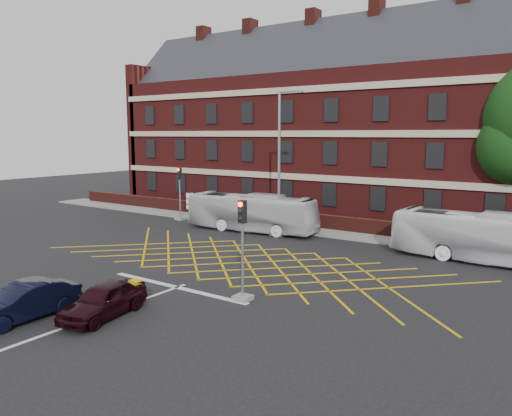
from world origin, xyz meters
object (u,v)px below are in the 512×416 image
Objects in this scene: car_maroon at (103,300)px; traffic_light_far at (180,198)px; traffic_light_near at (243,260)px; street_lamp at (280,186)px; utility_cabinet at (136,291)px; car_navy at (24,302)px; direction_signs at (192,202)px; bus_left at (251,213)px; bus_right at (486,238)px.

traffic_light_far is (-12.80, 17.83, 1.10)m from car_maroon.
car_maroon is at bearing -125.31° from traffic_light_near.
utility_cabinet is at bearing -80.65° from street_lamp.
car_navy is 0.99× the size of traffic_light_near.
car_navy is 4.24m from utility_cabinet.
traffic_light_near reaches higher than direction_signs.
traffic_light_far is at bearing 80.58° from bus_left.
car_maroon is 0.91× the size of traffic_light_near.
car_navy is 22.41m from traffic_light_far.
bus_left is 2.30× the size of traffic_light_near.
traffic_light_near is at bearing 44.95° from car_maroon.
traffic_light_near is at bearing 152.72° from bus_right.
traffic_light_near reaches higher than bus_right.
car_maroon is at bearing -80.94° from street_lamp.
traffic_light_near is at bearing -39.45° from traffic_light_far.
utility_cabinet is at bearing 60.46° from car_navy.
street_lamp is at bearing 115.66° from traffic_light_near.
bus_right reaches higher than bus_left.
traffic_light_near and traffic_light_far have the same top height.
traffic_light_far is 4.40× the size of utility_cabinet.
bus_right reaches higher than utility_cabinet.
bus_left is 10.10× the size of utility_cabinet.
street_lamp is at bearing 89.32° from car_maroon.
bus_left is 7.39m from direction_signs.
bus_left is at bearing -12.37° from direction_signs.
car_navy is 1.93× the size of direction_signs.
street_lamp is at bearing 93.06° from bus_right.
bus_left reaches higher than car_maroon.
bus_left is 2.30× the size of traffic_light_far.
car_maroon is 21.98m from traffic_light_far.
car_navy is at bearing -130.20° from traffic_light_near.
car_maroon is 1.84m from utility_cabinet.
traffic_light_far is at bearing 115.94° from car_maroon.
street_lamp reaches higher than car_maroon.
bus_left is at bearing 177.08° from street_lamp.
bus_left is 2.32× the size of car_navy.
bus_right is 2.56× the size of car_maroon.
bus_right is 14.52m from traffic_light_near.
bus_left is 19.33m from car_navy.
traffic_light_near is 1.94× the size of direction_signs.
traffic_light_near is 0.44× the size of street_lamp.
car_maroon is (-10.45, -17.23, -0.73)m from bus_right.
car_navy is (2.95, -19.10, -0.67)m from bus_left.
street_lamp reaches higher than car_navy.
traffic_light_far reaches higher than car_navy.
bus_left is 17.97m from car_maroon.
direction_signs is 2.26× the size of utility_cabinet.
traffic_light_far reaches higher than utility_cabinet.
street_lamp is (-0.48, 18.97, 2.75)m from car_navy.
bus_left reaches higher than direction_signs.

